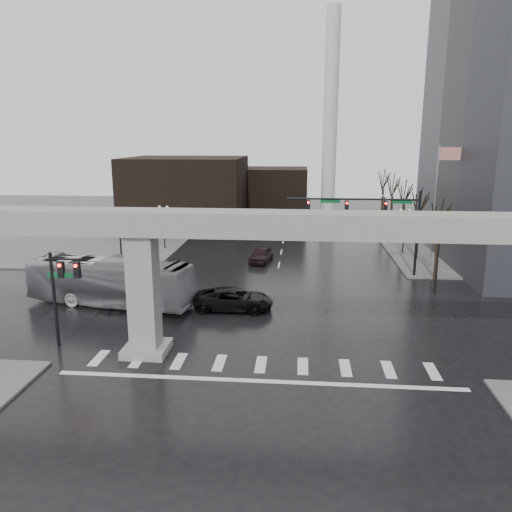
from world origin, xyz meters
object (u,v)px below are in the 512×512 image
object	(u,v)px
pickup_truck	(233,299)
city_bus	(110,281)
signal_mast_arm	(376,214)
far_car	(261,255)

from	to	relation	value
pickup_truck	city_bus	size ratio (longest dim) A/B	0.44
signal_mast_arm	city_bus	xyz separation A→B (m)	(-21.42, -10.29, -3.97)
pickup_truck	far_car	xyz separation A→B (m)	(0.90, 15.00, -0.03)
pickup_truck	far_car	world-z (taller)	pickup_truck
signal_mast_arm	far_car	world-z (taller)	signal_mast_arm
city_bus	pickup_truck	bearing A→B (deg)	-80.72
far_car	signal_mast_arm	bearing A→B (deg)	-12.06
signal_mast_arm	city_bus	distance (m)	24.10
signal_mast_arm	pickup_truck	bearing A→B (deg)	-137.91
signal_mast_arm	pickup_truck	distance (m)	16.67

